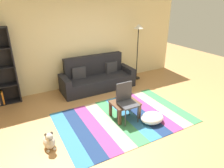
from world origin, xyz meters
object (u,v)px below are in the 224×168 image
standing_lamp (138,34)px  folding_chair (126,99)px  couch (97,78)px  dog (49,141)px  tv_remote (126,103)px  coffee_table (125,105)px  pouf (152,118)px

standing_lamp → folding_chair: bearing=-130.4°
folding_chair → couch: bearing=96.5°
dog → tv_remote: size_ratio=2.65×
folding_chair → coffee_table: bearing=85.9°
tv_remote → standing_lamp: bearing=40.1°
tv_remote → folding_chair: folding_chair is taller
couch → dog: (-1.96, -2.08, -0.18)m
couch → coffee_table: 1.86m
couch → pouf: size_ratio=4.14×
standing_lamp → tv_remote: 2.84m
folding_chair → dog: bearing=-163.8°
standing_lamp → tv_remote: size_ratio=12.37×
couch → pouf: couch is taller
coffee_table → pouf: size_ratio=1.12×
tv_remote → folding_chair: size_ratio=0.17×
standing_lamp → folding_chair: size_ratio=2.06×
pouf → tv_remote: size_ratio=3.64×
standing_lamp → coffee_table: bearing=-131.2°
couch → standing_lamp: bearing=3.1°
pouf → standing_lamp: bearing=62.5°
couch → pouf: (0.28, -2.34, -0.22)m
coffee_table → tv_remote: bearing=-79.0°
couch → folding_chair: couch is taller
dog → couch: bearing=46.6°
couch → dog: couch is taller
coffee_table → dog: coffee_table is taller
coffee_table → pouf: 0.68m
couch → tv_remote: (-0.15, -1.90, 0.08)m
dog → coffee_table: bearing=6.9°
tv_remote → pouf: bearing=-55.1°
dog → standing_lamp: size_ratio=0.21×
coffee_table → tv_remote: 0.10m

